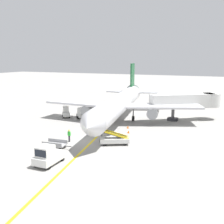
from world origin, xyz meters
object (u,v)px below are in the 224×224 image
baggage_cart_loaded (55,144)px  safety_cone_nose_left (78,113)px  safety_cone_wingtip_left (128,127)px  jet_bridge (190,101)px  pushback_tug (48,156)px  baggage_tug_by_cargo_door (66,112)px  baggage_tug_near_wing (82,114)px  ground_crew_marshaller (69,135)px  airliner (120,103)px  safety_cone_nose_right (128,132)px  belt_loader_forward_hold (113,139)px

baggage_cart_loaded → safety_cone_nose_left: bearing=113.9°
baggage_cart_loaded → safety_cone_wingtip_left: (4.90, 12.91, -0.25)m
jet_bridge → pushback_tug: bearing=-110.2°
baggage_tug_by_cargo_door → safety_cone_wingtip_left: size_ratio=6.12×
baggage_tug_near_wing → ground_crew_marshaller: baggage_tug_near_wing is taller
airliner → baggage_tug_by_cargo_door: bearing=-177.3°
safety_cone_wingtip_left → jet_bridge: bearing=52.3°
jet_bridge → baggage_tug_by_cargo_door: 23.37m
pushback_tug → safety_cone_nose_left: bearing=114.9°
ground_crew_marshaller → pushback_tug: bearing=-72.7°
baggage_tug_by_cargo_door → safety_cone_wingtip_left: (13.93, -2.90, -0.71)m
airliner → safety_cone_wingtip_left: bearing=-49.9°
airliner → safety_cone_nose_right: (4.00, -6.06, -3.20)m
airliner → jet_bridge: bearing=32.7°
baggage_tug_near_wing → belt_loader_forward_hold: (11.54, -11.39, -0.15)m
pushback_tug → baggage_tug_near_wing: size_ratio=1.36×
baggage_tug_near_wing → airliner: bearing=4.4°
jet_bridge → ground_crew_marshaller: size_ratio=7.03×
belt_loader_forward_hold → safety_cone_nose_right: 5.92m
baggage_tug_by_cargo_door → belt_loader_forward_hold: (15.21, -11.44, -0.15)m
airliner → safety_cone_nose_left: airliner is taller
baggage_tug_near_wing → ground_crew_marshaller: 13.97m
baggage_tug_by_cargo_door → baggage_cart_loaded: (9.03, -15.81, -0.46)m
jet_bridge → pushback_tug: 30.01m
safety_cone_nose_right → ground_crew_marshaller: bearing=-128.5°
jet_bridge → belt_loader_forward_hold: 20.31m
safety_cone_nose_right → airliner: bearing=123.4°
airliner → jet_bridge: size_ratio=2.94×
safety_cone_nose_right → baggage_tug_near_wing: bearing=154.2°
baggage_tug_near_wing → safety_cone_wingtip_left: size_ratio=6.10×
baggage_tug_near_wing → baggage_tug_by_cargo_door: size_ratio=1.00×
jet_bridge → safety_cone_nose_right: 15.15m
baggage_tug_by_cargo_door → safety_cone_nose_right: size_ratio=6.12×
airliner → ground_crew_marshaller: 13.74m
baggage_tug_by_cargo_door → jet_bridge: bearing=18.9°
ground_crew_marshaller → baggage_tug_near_wing: bearing=113.5°
jet_bridge → baggage_tug_near_wing: (-18.30, -7.56, -2.62)m
airliner → pushback_tug: size_ratio=9.64×
belt_loader_forward_hold → ground_crew_marshaller: size_ratio=2.94×
belt_loader_forward_hold → safety_cone_wingtip_left: size_ratio=11.35×
pushback_tug → safety_cone_nose_right: pushback_tug is taller
baggage_tug_by_cargo_door → safety_cone_nose_left: baggage_tug_by_cargo_door is taller
airliner → safety_cone_nose_left: 11.67m
safety_cone_nose_left → safety_cone_nose_right: bearing=-32.4°
airliner → baggage_cart_loaded: size_ratio=9.21×
jet_bridge → baggage_tug_near_wing: jet_bridge is taller
baggage_tug_near_wing → ground_crew_marshaller: bearing=-66.5°
belt_loader_forward_hold → airliner: bearing=109.2°
ground_crew_marshaller → safety_cone_wingtip_left: bearing=64.8°
jet_bridge → baggage_tug_by_cargo_door: (-21.97, -7.51, -2.62)m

